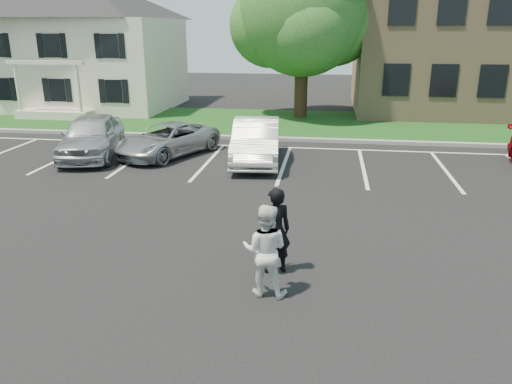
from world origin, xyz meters
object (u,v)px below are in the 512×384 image
Objects in this scene: man_black_suit at (275,231)px; man_white_shirt at (265,250)px; tree at (305,14)px; car_silver_minivan at (168,140)px; house at (87,43)px; car_silver_west at (92,136)px; car_white_sedan at (256,141)px.

man_black_suit is 1.02× the size of man_white_shirt.
tree is 2.00× the size of car_silver_minivan.
house is 2.19× the size of car_silver_west.
car_white_sedan is (-1.63, 8.57, -0.12)m from man_black_suit.
house reaches higher than car_white_sedan.
man_black_suit is 0.38× the size of car_white_sedan.
man_white_shirt is 0.40× the size of car_silver_minivan.
tree is (13.06, -1.99, 1.52)m from house.
man_black_suit reaches higher than man_white_shirt.
house reaches higher than man_black_suit.
tree is 4.94× the size of man_black_suit.
tree reaches higher than house.
car_silver_west is (-7.89, 8.41, -0.09)m from man_black_suit.
house is 1.17× the size of tree.
man_black_suit is 8.72m from car_white_sedan.
man_black_suit is at bearing -88.43° from tree.
car_white_sedan is (-1.55, 9.46, -0.10)m from man_white_shirt.
tree reaches higher than car_white_sedan.
tree is 1.87× the size of car_silver_west.
car_white_sedan is at bearing -11.44° from car_silver_west.
car_silver_minivan is at bearing -0.77° from car_silver_west.
house is 14.43m from car_silver_minivan.
car_white_sedan is at bearing -77.24° from man_white_shirt.
man_black_suit is (13.56, -20.25, -2.94)m from house.
man_white_shirt is at bearing 62.77° from man_black_suit.
house is 25.25m from man_white_shirt.
man_black_suit reaches higher than car_silver_minivan.
tree is 10.78m from car_white_sedan.
car_silver_minivan is 3.51m from car_white_sedan.
house is 5.78× the size of man_black_suit.
man_white_shirt reaches higher than car_white_sedan.
house is 13.30m from tree.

